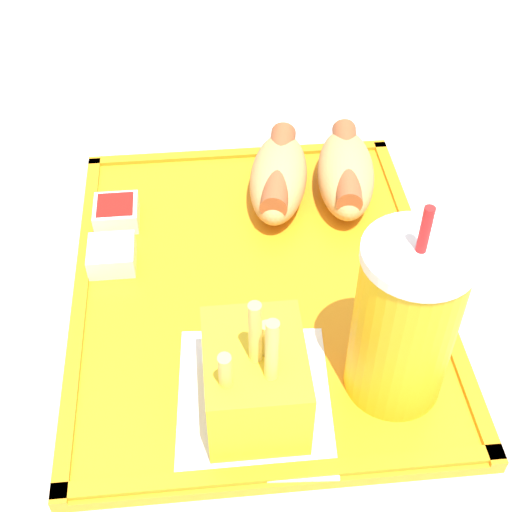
{
  "coord_description": "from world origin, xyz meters",
  "views": [
    {
      "loc": [
        0.42,
        -0.03,
        1.18
      ],
      "look_at": [
        -0.0,
        0.01,
        0.76
      ],
      "focal_mm": 50.0,
      "sensor_mm": 36.0,
      "label": 1
    }
  ],
  "objects_px": {
    "soda_cup": "(405,322)",
    "fries_carton": "(253,380)",
    "hot_dog_far": "(346,172)",
    "sauce_cup_ketchup": "(116,212)",
    "sauce_cup_mayo": "(112,254)",
    "hot_dog_near": "(279,176)"
  },
  "relations": [
    {
      "from": "soda_cup",
      "to": "sauce_cup_ketchup",
      "type": "bearing_deg",
      "value": -133.66
    },
    {
      "from": "sauce_cup_mayo",
      "to": "hot_dog_far",
      "type": "bearing_deg",
      "value": 109.28
    },
    {
      "from": "fries_carton",
      "to": "hot_dog_far",
      "type": "bearing_deg",
      "value": 154.96
    },
    {
      "from": "hot_dog_far",
      "to": "sauce_cup_ketchup",
      "type": "relative_size",
      "value": 3.32
    },
    {
      "from": "sauce_cup_mayo",
      "to": "sauce_cup_ketchup",
      "type": "bearing_deg",
      "value": 178.35
    },
    {
      "from": "fries_carton",
      "to": "sauce_cup_ketchup",
      "type": "height_order",
      "value": "fries_carton"
    },
    {
      "from": "soda_cup",
      "to": "hot_dog_far",
      "type": "distance_m",
      "value": 0.23
    },
    {
      "from": "hot_dog_far",
      "to": "sauce_cup_mayo",
      "type": "bearing_deg",
      "value": -70.72
    },
    {
      "from": "hot_dog_near",
      "to": "sauce_cup_mayo",
      "type": "height_order",
      "value": "hot_dog_near"
    },
    {
      "from": "hot_dog_far",
      "to": "hot_dog_near",
      "type": "bearing_deg",
      "value": -90.0
    },
    {
      "from": "soda_cup",
      "to": "sauce_cup_ketchup",
      "type": "distance_m",
      "value": 0.3
    },
    {
      "from": "soda_cup",
      "to": "fries_carton",
      "type": "xyz_separation_m",
      "value": [
        0.01,
        -0.11,
        -0.03
      ]
    },
    {
      "from": "sauce_cup_mayo",
      "to": "sauce_cup_ketchup",
      "type": "height_order",
      "value": "same"
    },
    {
      "from": "sauce_cup_mayo",
      "to": "sauce_cup_ketchup",
      "type": "distance_m",
      "value": 0.06
    },
    {
      "from": "hot_dog_far",
      "to": "sauce_cup_ketchup",
      "type": "height_order",
      "value": "hot_dog_far"
    },
    {
      "from": "soda_cup",
      "to": "sauce_cup_mayo",
      "type": "height_order",
      "value": "soda_cup"
    },
    {
      "from": "fries_carton",
      "to": "sauce_cup_mayo",
      "type": "bearing_deg",
      "value": -145.97
    },
    {
      "from": "soda_cup",
      "to": "hot_dog_far",
      "type": "relative_size",
      "value": 1.29
    },
    {
      "from": "fries_carton",
      "to": "sauce_cup_ketchup",
      "type": "xyz_separation_m",
      "value": [
        -0.22,
        -0.11,
        -0.02
      ]
    },
    {
      "from": "fries_carton",
      "to": "sauce_cup_ketchup",
      "type": "distance_m",
      "value": 0.25
    },
    {
      "from": "hot_dog_far",
      "to": "sauce_cup_ketchup",
      "type": "bearing_deg",
      "value": -84.51
    },
    {
      "from": "soda_cup",
      "to": "fries_carton",
      "type": "height_order",
      "value": "soda_cup"
    }
  ]
}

